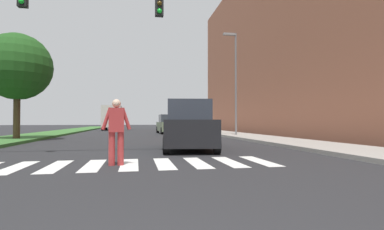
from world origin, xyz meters
name	(u,v)px	position (x,y,z in m)	size (l,w,h in m)	color
ground_plane	(135,132)	(0.00, 30.00, 0.00)	(140.00, 140.00, 0.00)	#262628
crosswalk	(129,164)	(0.00, 6.88, 0.00)	(7.65, 2.20, 0.01)	silver
median_strip	(57,133)	(-7.03, 28.00, 0.07)	(3.32, 64.00, 0.15)	#386B2D
tree_mid	(17,67)	(-6.61, 17.57, 4.28)	(3.84, 3.84, 6.06)	#4C3823
apartment_block_right	(322,43)	(16.08, 22.00, 8.01)	(11.20, 37.71, 16.02)	#A36047
sidewalk_right	(213,132)	(7.88, 28.00, 0.07)	(3.00, 64.00, 0.15)	#9E9991
traffic_light_gantry	(19,19)	(-3.43, 8.99, 4.32)	(7.85, 0.30, 6.00)	gold
street_lamp_right	(235,74)	(7.28, 19.65, 4.59)	(1.02, 0.24, 7.50)	slate
pedestrian_performer	(116,129)	(-0.33, 6.78, 0.93)	(0.75, 0.27, 1.69)	#B23333
suv_crossing	(189,126)	(2.27, 10.84, 0.93)	(2.48, 4.80, 1.97)	black
sedan_midblock	(168,125)	(3.11, 26.45, 0.81)	(2.00, 4.29, 1.76)	gray
truck_box_delivery	(113,118)	(-2.87, 38.73, 1.63)	(2.40, 6.20, 3.10)	#474C51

